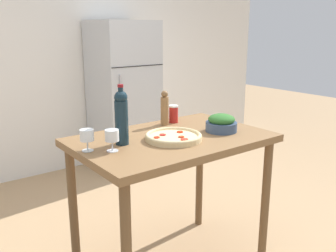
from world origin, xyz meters
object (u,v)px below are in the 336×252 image
at_px(wine_glass_far, 87,136).
at_px(homemade_pizza, 174,137).
at_px(wine_bottle, 121,116).
at_px(salt_canister, 174,114).
at_px(salad_bowl, 221,123).
at_px(pepper_mill, 165,109).
at_px(wine_glass_near, 112,137).
at_px(refrigerator, 124,96).

height_order(wine_glass_far, homemade_pizza, wine_glass_far).
relative_size(wine_glass_far, homemade_pizza, 0.36).
height_order(wine_bottle, salt_canister, wine_bottle).
relative_size(homemade_pizza, salt_canister, 2.74).
height_order(salad_bowl, salt_canister, salt_canister).
bearing_deg(pepper_mill, wine_glass_near, -153.01).
relative_size(wine_bottle, salad_bowl, 1.71).
relative_size(pepper_mill, salad_bowl, 1.18).
xyz_separation_m(refrigerator, wine_bottle, (-1.08, -1.83, 0.26)).
bearing_deg(refrigerator, wine_bottle, -120.64).
bearing_deg(wine_glass_far, pepper_mill, 16.84).
bearing_deg(wine_glass_far, salad_bowl, -10.00).
distance_m(pepper_mill, salt_canister, 0.11).
xyz_separation_m(salad_bowl, salt_canister, (-0.10, 0.38, 0.01)).
distance_m(refrigerator, salt_canister, 1.69).
distance_m(wine_glass_near, pepper_mill, 0.64).
bearing_deg(salt_canister, refrigerator, 71.77).
bearing_deg(salad_bowl, refrigerator, 77.87).
distance_m(refrigerator, pepper_mill, 1.75).
bearing_deg(salad_bowl, salt_canister, 105.27).
distance_m(wine_glass_near, salad_bowl, 0.77).
bearing_deg(homemade_pizza, refrigerator, 67.79).
bearing_deg(wine_glass_far, refrigerator, 54.54).
xyz_separation_m(wine_glass_far, pepper_mill, (0.68, 0.21, 0.03)).
height_order(pepper_mill, salt_canister, pepper_mill).
height_order(salad_bowl, homemade_pizza, salad_bowl).
bearing_deg(homemade_pizza, wine_glass_near, 175.21).
bearing_deg(wine_glass_near, salad_bowl, -5.05).
relative_size(wine_glass_near, homemade_pizza, 0.36).
distance_m(refrigerator, wine_glass_far, 2.25).
relative_size(salad_bowl, salt_canister, 1.64).
relative_size(wine_glass_far, salt_canister, 0.98).
distance_m(wine_glass_far, salt_canister, 0.80).
xyz_separation_m(homemade_pizza, salt_canister, (0.27, 0.34, 0.04)).
height_order(wine_bottle, salad_bowl, wine_bottle).
relative_size(pepper_mill, homemade_pizza, 0.71).
height_order(wine_glass_near, homemade_pizza, wine_glass_near).
bearing_deg(pepper_mill, refrigerator, 69.07).
bearing_deg(wine_bottle, wine_glass_far, 178.22).
relative_size(wine_glass_near, salt_canister, 0.98).
height_order(wine_bottle, wine_glass_near, wine_bottle).
bearing_deg(homemade_pizza, wine_bottle, 158.76).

